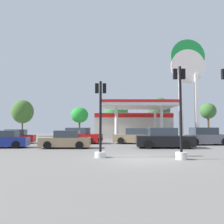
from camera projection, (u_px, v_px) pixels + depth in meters
name	position (u px, v px, depth m)	size (l,w,h in m)	color
ground_plane	(141.00, 159.00, 12.60)	(90.00, 90.00, 0.00)	slate
gas_station	(133.00, 123.00, 35.33)	(11.47, 12.97, 4.82)	beige
station_pole_sign	(188.00, 74.00, 31.84)	(4.66, 0.56, 13.69)	white
car_0	(79.00, 136.00, 24.33)	(4.84, 2.83, 1.62)	black
car_1	(205.00, 137.00, 22.39)	(4.72, 2.30, 1.66)	black
car_2	(66.00, 140.00, 18.95)	(4.02, 1.85, 1.44)	black
car_3	(15.00, 137.00, 24.33)	(4.20, 2.20, 1.45)	black
car_4	(136.00, 137.00, 23.81)	(4.73, 2.94, 1.58)	black
car_5	(164.00, 139.00, 19.16)	(4.70, 2.31, 1.65)	black
car_6	(4.00, 140.00, 19.31)	(4.12, 2.13, 1.42)	black
traffic_signal_0	(181.00, 123.00, 12.64)	(0.65, 0.66, 5.05)	silver
traffic_signal_2	(100.00, 127.00, 13.43)	(0.65, 0.68, 4.38)	silver
tree_0	(23.00, 112.00, 41.66)	(3.81, 3.81, 6.46)	brown
tree_1	(80.00, 115.00, 43.68)	(3.22, 3.22, 5.35)	brown
tree_2	(116.00, 113.00, 43.87)	(4.39, 4.39, 6.68)	brown
tree_3	(159.00, 109.00, 42.14)	(3.93, 3.93, 6.97)	brown
tree_4	(208.00, 111.00, 42.13)	(2.85, 2.85, 5.97)	brown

